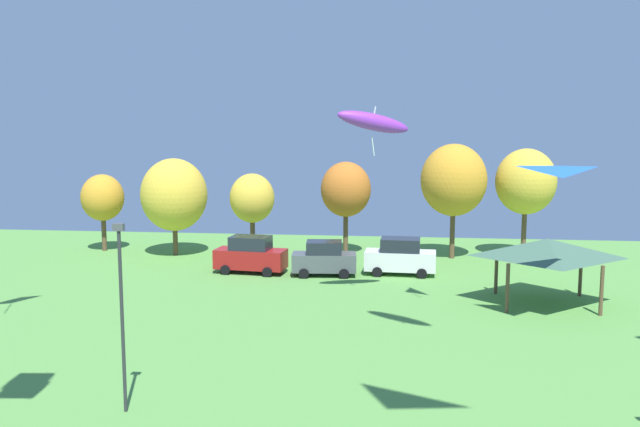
{
  "coord_description": "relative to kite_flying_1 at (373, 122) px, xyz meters",
  "views": [
    {
      "loc": [
        -0.12,
        1.94,
        9.75
      ],
      "look_at": [
        -1.75,
        16.47,
        7.79
      ],
      "focal_mm": 38.0,
      "sensor_mm": 36.0,
      "label": 1
    }
  ],
  "objects": [
    {
      "name": "park_pavilion",
      "position": [
        9.36,
        1.31,
        -6.73
      ],
      "size": [
        6.05,
        5.15,
        3.6
      ],
      "color": "brown",
      "rests_on": "ground"
    },
    {
      "name": "treeline_tree_1",
      "position": [
        -15.02,
        12.44,
        -5.3
      ],
      "size": [
        4.87,
        4.87,
        7.19
      ],
      "color": "brown",
      "rests_on": "ground"
    },
    {
      "name": "parked_car_second_from_left",
      "position": [
        -3.29,
        6.86,
        -8.69
      ],
      "size": [
        4.22,
        2.27,
        2.24
      ],
      "rotation": [
        0.0,
        0.0,
        0.08
      ],
      "color": "#4C5156",
      "rests_on": "ground"
    },
    {
      "name": "parked_car_leftmost",
      "position": [
        -8.16,
        7.09,
        -8.61
      ],
      "size": [
        4.78,
        2.45,
        2.43
      ],
      "rotation": [
        0.0,
        0.0,
        -0.12
      ],
      "color": "maroon",
      "rests_on": "ground"
    },
    {
      "name": "kite_flying_3",
      "position": [
        8.46,
        -5.25,
        -3.35
      ],
      "size": [
        2.7,
        1.91,
        0.44
      ],
      "color": "blue"
    },
    {
      "name": "treeline_tree_3",
      "position": [
        -2.45,
        14.08,
        -4.93
      ],
      "size": [
        3.71,
        3.71,
        6.93
      ],
      "color": "brown",
      "rests_on": "ground"
    },
    {
      "name": "light_post_1",
      "position": [
        -7.83,
        -14.52,
        -6.16
      ],
      "size": [
        0.36,
        0.2,
        6.48
      ],
      "color": "#2D2D33",
      "rests_on": "ground"
    },
    {
      "name": "treeline_tree_5",
      "position": [
        10.55,
        14.43,
        -4.26
      ],
      "size": [
        4.33,
        4.33,
        7.94
      ],
      "color": "brown",
      "rests_on": "ground"
    },
    {
      "name": "treeline_tree_0",
      "position": [
        -21.03,
        13.52,
        -5.72
      ],
      "size": [
        3.23,
        3.23,
        5.89
      ],
      "color": "brown",
      "rests_on": "ground"
    },
    {
      "name": "treeline_tree_4",
      "position": [
        5.33,
        13.51,
        -4.12
      ],
      "size": [
        4.72,
        4.72,
        8.29
      ],
      "color": "brown",
      "rests_on": "ground"
    },
    {
      "name": "kite_flying_1",
      "position": [
        0.0,
        0.0,
        0.0
      ],
      "size": [
        4.12,
        2.4,
        2.58
      ],
      "color": "purple"
    },
    {
      "name": "treeline_tree_2",
      "position": [
        -9.14,
        12.33,
        -5.49
      ],
      "size": [
        3.25,
        3.25,
        6.13
      ],
      "color": "brown",
      "rests_on": "ground"
    },
    {
      "name": "parked_car_third_from_left",
      "position": [
        1.57,
        7.71,
        -8.63
      ],
      "size": [
        4.64,
        2.29,
        2.38
      ],
      "rotation": [
        0.0,
        0.0,
        -0.05
      ],
      "color": "silver",
      "rests_on": "ground"
    }
  ]
}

